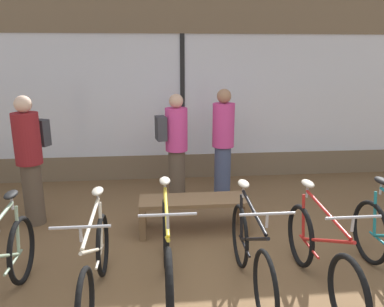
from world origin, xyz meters
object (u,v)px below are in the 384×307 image
(bicycle_center_left, at_px, (167,256))
(bicycle_right, at_px, (321,257))
(bicycle_center_right, at_px, (251,254))
(display_bench, at_px, (194,205))
(customer_near_rack, at_px, (30,156))
(customer_by_window, at_px, (223,142))
(bicycle_far_left, at_px, (2,274))
(bicycle_left, at_px, (95,267))
(customer_mid_floor, at_px, (175,145))

(bicycle_center_left, bearing_deg, bicycle_right, -4.40)
(bicycle_center_right, xyz_separation_m, display_bench, (-0.42, 1.31, -0.01))
(bicycle_right, bearing_deg, customer_near_rack, 149.84)
(bicycle_center_right, distance_m, customer_by_window, 2.53)
(bicycle_far_left, height_order, bicycle_center_right, bicycle_center_right)
(bicycle_left, bearing_deg, customer_near_rack, 120.76)
(bicycle_right, height_order, display_bench, bicycle_right)
(bicycle_center_right, xyz_separation_m, customer_near_rack, (-2.56, 1.78, 0.56))
(bicycle_center_left, height_order, bicycle_right, bicycle_center_left)
(bicycle_left, height_order, customer_mid_floor, customer_mid_floor)
(bicycle_center_left, bearing_deg, display_bench, 73.45)
(customer_near_rack, height_order, customer_mid_floor, customer_near_rack)
(customer_mid_floor, bearing_deg, bicycle_right, -63.18)
(bicycle_center_left, xyz_separation_m, bicycle_center_right, (0.81, -0.02, -0.02))
(bicycle_far_left, relative_size, customer_mid_floor, 1.00)
(customer_by_window, height_order, customer_mid_floor, customer_by_window)
(bicycle_center_left, relative_size, bicycle_right, 1.05)
(bicycle_center_left, distance_m, display_bench, 1.34)
(bicycle_right, distance_m, customer_by_window, 2.67)
(bicycle_center_left, height_order, customer_mid_floor, customer_mid_floor)
(bicycle_center_right, bearing_deg, bicycle_far_left, -177.43)
(bicycle_left, bearing_deg, display_bench, 52.25)
(bicycle_far_left, relative_size, customer_near_rack, 0.96)
(bicycle_right, distance_m, display_bench, 1.77)
(customer_near_rack, bearing_deg, customer_by_window, 14.26)
(customer_by_window, xyz_separation_m, customer_mid_floor, (-0.75, -0.07, -0.01))
(bicycle_far_left, distance_m, bicycle_center_left, 1.47)
(customer_near_rack, bearing_deg, bicycle_center_left, -45.10)
(customer_by_window, bearing_deg, customer_mid_floor, -175.00)
(bicycle_far_left, relative_size, bicycle_right, 0.97)
(bicycle_right, bearing_deg, bicycle_left, 178.74)
(bicycle_left, xyz_separation_m, bicycle_center_right, (1.47, 0.04, 0.02))
(bicycle_far_left, bearing_deg, bicycle_center_right, 2.57)
(customer_mid_floor, bearing_deg, customer_by_window, 5.00)
(display_bench, xyz_separation_m, customer_by_window, (0.58, 1.16, 0.55))
(bicycle_far_left, distance_m, bicycle_right, 2.93)
(bicycle_right, xyz_separation_m, customer_mid_floor, (-1.26, 2.49, 0.53))
(bicycle_center_right, height_order, customer_near_rack, customer_near_rack)
(customer_mid_floor, bearing_deg, bicycle_left, -109.64)
(bicycle_left, relative_size, customer_mid_floor, 0.98)
(bicycle_center_right, bearing_deg, customer_near_rack, 145.14)
(bicycle_left, height_order, display_bench, bicycle_left)
(bicycle_center_left, xyz_separation_m, customer_near_rack, (-1.75, 1.76, 0.54))
(bicycle_center_left, distance_m, customer_near_rack, 2.54)
(bicycle_left, bearing_deg, bicycle_center_left, 5.66)
(display_bench, height_order, customer_mid_floor, customer_mid_floor)
(display_bench, bearing_deg, bicycle_center_right, -72.12)
(bicycle_right, bearing_deg, bicycle_center_left, 175.60)
(customer_mid_floor, bearing_deg, customer_near_rack, -162.35)
(bicycle_left, bearing_deg, bicycle_far_left, -175.75)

